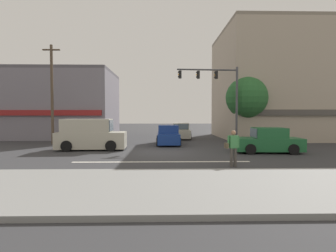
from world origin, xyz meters
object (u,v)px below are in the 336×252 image
at_px(sedan_parked_curbside, 181,132).
at_px(van_crossing_leftbound, 90,135).
at_px(utility_pole_near_left, 52,93).
at_px(street_tree, 247,98).
at_px(sedan_approaching_near, 268,141).
at_px(traffic_light_mast, 221,91).
at_px(sedan_crossing_center, 168,136).
at_px(utility_pole_far_right, 251,97).
at_px(pedestrian_foreground_with_bag, 233,146).

bearing_deg(sedan_parked_curbside, van_crossing_leftbound, -128.92).
bearing_deg(utility_pole_near_left, street_tree, 3.00).
xyz_separation_m(utility_pole_near_left, sedan_parked_curbside, (10.83, 4.91, -3.47)).
bearing_deg(sedan_approaching_near, van_crossing_leftbound, 171.70).
bearing_deg(traffic_light_mast, sedan_crossing_center, 173.96).
distance_m(street_tree, sedan_parked_curbside, 7.46).
bearing_deg(utility_pole_far_right, sedan_crossing_center, -165.75).
height_order(traffic_light_mast, sedan_parked_curbside, traffic_light_mast).
height_order(street_tree, traffic_light_mast, traffic_light_mast).
relative_size(traffic_light_mast, van_crossing_leftbound, 1.33).
distance_m(van_crossing_leftbound, pedestrian_foreground_with_bag, 10.24).
bearing_deg(street_tree, sedan_crossing_center, -169.67).
xyz_separation_m(street_tree, sedan_approaching_near, (-0.60, -6.06, -3.17)).
xyz_separation_m(traffic_light_mast, van_crossing_leftbound, (-9.58, -2.69, -3.30)).
xyz_separation_m(utility_pole_far_right, sedan_approaching_near, (-1.23, -6.71, -3.28)).
distance_m(utility_pole_near_left, traffic_light_mast, 13.63).
relative_size(van_crossing_leftbound, pedestrian_foreground_with_bag, 2.80).
height_order(sedan_crossing_center, van_crossing_leftbound, van_crossing_leftbound).
bearing_deg(sedan_approaching_near, utility_pole_far_right, 79.60).
bearing_deg(utility_pole_far_right, street_tree, -134.47).
distance_m(utility_pole_far_right, sedan_approaching_near, 7.57).
bearing_deg(utility_pole_near_left, pedestrian_foreground_with_bag, -38.55).
xyz_separation_m(van_crossing_leftbound, pedestrian_foreground_with_bag, (8.16, -6.19, -0.05)).
height_order(traffic_light_mast, van_crossing_leftbound, traffic_light_mast).
bearing_deg(sedan_parked_curbside, pedestrian_foreground_with_bag, -84.70).
bearing_deg(sedan_parked_curbside, utility_pole_near_left, -155.62).
relative_size(utility_pole_near_left, sedan_crossing_center, 1.96).
bearing_deg(utility_pole_near_left, traffic_light_mast, -3.49).
distance_m(utility_pole_far_right, traffic_light_mast, 4.01).
height_order(sedan_approaching_near, pedestrian_foreground_with_bag, pedestrian_foreground_with_bag).
bearing_deg(utility_pole_far_right, traffic_light_mast, -144.44).
distance_m(utility_pole_far_right, pedestrian_foreground_with_bag, 12.51).
relative_size(street_tree, sedan_crossing_center, 1.38).
bearing_deg(pedestrian_foreground_with_bag, street_tree, 69.06).
xyz_separation_m(sedan_crossing_center, sedan_parked_curbside, (1.39, 5.29, 0.00)).
height_order(utility_pole_near_left, pedestrian_foreground_with_bag, utility_pole_near_left).
bearing_deg(pedestrian_foreground_with_bag, sedan_approaching_near, 52.55).
height_order(street_tree, sedan_crossing_center, street_tree).
distance_m(sedan_crossing_center, sedan_parked_curbside, 5.47).
distance_m(utility_pole_near_left, sedan_crossing_center, 10.06).
bearing_deg(pedestrian_foreground_with_bag, sedan_crossing_center, 106.42).
bearing_deg(van_crossing_leftbound, sedan_approaching_near, -8.30).
height_order(utility_pole_near_left, sedan_parked_curbside, utility_pole_near_left).
xyz_separation_m(street_tree, utility_pole_far_right, (0.64, 0.65, 0.11)).
relative_size(street_tree, van_crossing_leftbound, 1.21).
xyz_separation_m(street_tree, sedan_parked_curbside, (-5.39, 4.06, -3.17)).
bearing_deg(street_tree, utility_pole_near_left, -177.00).
bearing_deg(street_tree, van_crossing_leftbound, -160.30).
bearing_deg(pedestrian_foreground_with_bag, van_crossing_leftbound, 142.81).
relative_size(utility_pole_far_right, sedan_approaching_near, 1.83).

